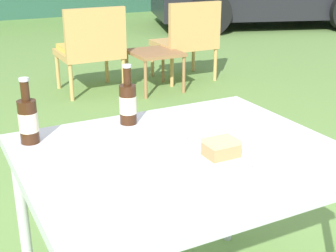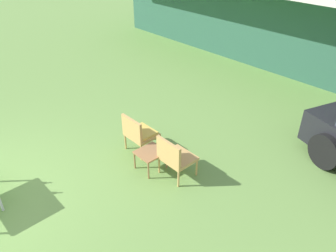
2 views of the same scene
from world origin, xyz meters
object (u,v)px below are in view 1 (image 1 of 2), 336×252
Objects in this scene: patio_table at (182,168)px; garden_side_table at (155,56)px; cake_on_plate at (216,155)px; wicker_chair_cushioned at (91,47)px; wicker_chair_plain at (188,38)px; cola_bottle_far at (28,120)px; cola_bottle_near at (128,102)px.

garden_side_table is at bearing 65.90° from patio_table.
cake_on_plate is (-1.19, -2.88, 0.37)m from garden_side_table.
wicker_chair_plain is at bearing 178.57° from wicker_chair_cushioned.
wicker_chair_plain is (1.02, -0.02, 0.01)m from wicker_chair_cushioned.
patio_table is at bearing -35.45° from cola_bottle_far.
wicker_chair_plain is at bearing 56.43° from cola_bottle_near.
patio_table is (-1.24, -2.78, 0.29)m from garden_side_table.
patio_table is (-0.68, -2.97, 0.19)m from wicker_chair_cushioned.
cola_bottle_far reaches higher than patio_table.
garden_side_table is (-0.46, -0.17, -0.11)m from wicker_chair_plain.
garden_side_table is 0.49× the size of patio_table.
cake_on_plate is at bearing -75.44° from cola_bottle_near.
cola_bottle_far is (-2.11, -2.66, 0.32)m from wicker_chair_plain.
wicker_chair_plain reaches higher than patio_table.
wicker_chair_cushioned is at bearing 78.50° from cake_on_plate.
cake_on_plate is at bearing -40.53° from cola_bottle_far.
garden_side_table is at bearing 20.79° from wicker_chair_plain.
wicker_chair_cushioned is 1.00× the size of wicker_chair_plain.
patio_table is 4.53× the size of cola_bottle_near.
cake_on_plate reaches higher than patio_table.
garden_side_table is at bearing 62.31° from cola_bottle_near.
patio_table is 0.52m from cola_bottle_far.
wicker_chair_plain is 3.18m from cola_bottle_near.
wicker_chair_cushioned is 3.71× the size of cola_bottle_far.
wicker_chair_cushioned and wicker_chair_plain have the same top height.
cake_on_plate is (-0.63, -3.08, 0.26)m from wicker_chair_cushioned.
cola_bottle_near is at bearing 2.98° from cola_bottle_far.
cola_bottle_far is (-0.41, 0.29, 0.14)m from patio_table.
patio_table is 4.02× the size of cake_on_plate.
cola_bottle_near reaches higher than wicker_chair_cushioned.
cola_bottle_near and cola_bottle_far have the same top height.
cake_on_plate is (-1.64, -3.05, 0.26)m from wicker_chair_plain.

